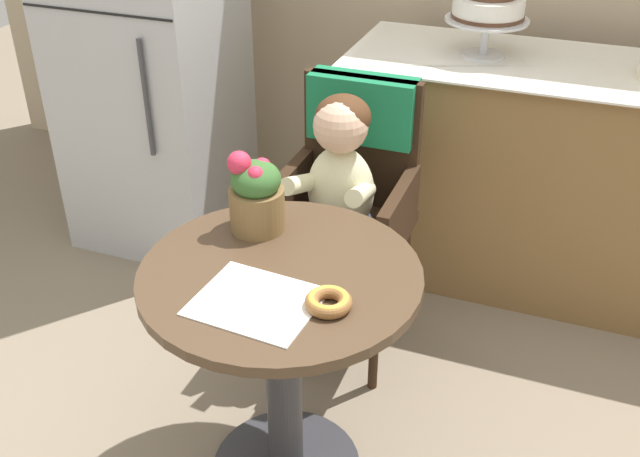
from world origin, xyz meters
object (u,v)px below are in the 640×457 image
object	(u,v)px
donut_front	(329,301)
tiered_cake_stand	(489,2)
seated_child	(337,186)
cafe_table	(282,337)
flower_vase	(256,192)
wicker_chair	(352,175)
refrigerator	(148,46)

from	to	relation	value
donut_front	tiered_cake_stand	xyz separation A→B (m)	(0.09, 1.40, 0.36)
tiered_cake_stand	seated_child	bearing A→B (deg)	-111.70
seated_child	donut_front	size ratio (longest dim) A/B	6.50
cafe_table	flower_vase	xyz separation A→B (m)	(-0.14, 0.17, 0.32)
cafe_table	wicker_chair	size ratio (longest dim) A/B	0.75
tiered_cake_stand	flower_vase	bearing A→B (deg)	-109.19
seated_child	refrigerator	xyz separation A→B (m)	(-1.00, 0.55, 0.17)
seated_child	refrigerator	world-z (taller)	refrigerator
cafe_table	flower_vase	distance (m)	0.39
flower_vase	tiered_cake_stand	xyz separation A→B (m)	(0.39, 1.13, 0.27)
wicker_chair	refrigerator	size ratio (longest dim) A/B	0.56
donut_front	refrigerator	xyz separation A→B (m)	(-1.22, 1.20, 0.11)
wicker_chair	flower_vase	size ratio (longest dim) A/B	4.09
cafe_table	tiered_cake_stand	distance (m)	1.45
donut_front	refrigerator	size ratio (longest dim) A/B	0.07
cafe_table	refrigerator	bearing A→B (deg)	133.67
wicker_chair	flower_vase	world-z (taller)	same
wicker_chair	flower_vase	bearing A→B (deg)	-103.57
wicker_chair	flower_vase	xyz separation A→B (m)	(-0.10, -0.54, 0.19)
tiered_cake_stand	refrigerator	bearing A→B (deg)	-171.27
donut_front	wicker_chair	bearing A→B (deg)	104.69
wicker_chair	tiered_cake_stand	size ratio (longest dim) A/B	2.86
donut_front	cafe_table	bearing A→B (deg)	149.18
tiered_cake_stand	donut_front	bearing A→B (deg)	-93.56
wicker_chair	refrigerator	distance (m)	1.10
wicker_chair	refrigerator	world-z (taller)	refrigerator
cafe_table	refrigerator	xyz separation A→B (m)	(-1.05, 1.10, 0.34)
cafe_table	refrigerator	size ratio (longest dim) A/B	0.42
wicker_chair	donut_front	distance (m)	0.84
wicker_chair	seated_child	bearing A→B (deg)	-93.50
seated_child	flower_vase	world-z (taller)	seated_child
flower_vase	seated_child	bearing A→B (deg)	75.96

